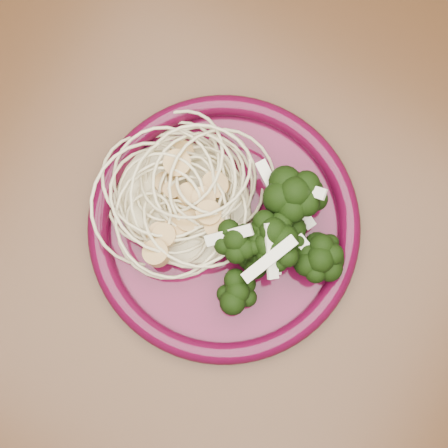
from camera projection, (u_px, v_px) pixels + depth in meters
dining_table at (228, 183)px, 0.71m from camera, size 1.20×0.80×0.75m
dinner_plate at (224, 226)px, 0.59m from camera, size 0.26×0.26×0.02m
spaghetti_pile at (183, 200)px, 0.59m from camera, size 0.14×0.12×0.03m
scallop_cluster at (180, 192)px, 0.55m from camera, size 0.12×0.12×0.04m
broccoli_pile at (276, 252)px, 0.57m from camera, size 0.09×0.15×0.05m
onion_garnish at (279, 248)px, 0.53m from camera, size 0.07×0.10×0.05m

